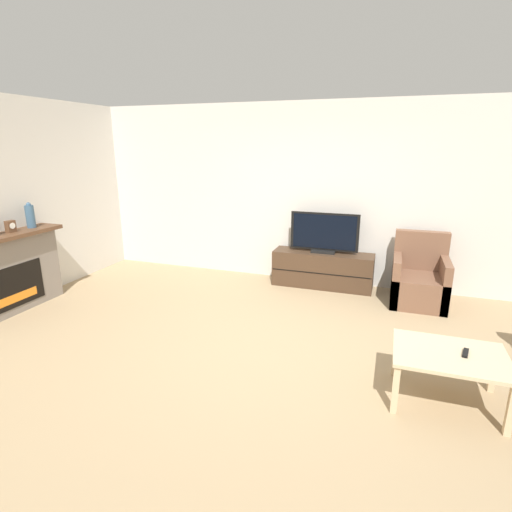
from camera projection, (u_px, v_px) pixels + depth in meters
ground_plane at (269, 352)px, 4.15m from camera, size 24.00×24.00×0.00m
wall_back at (318, 195)px, 6.02m from camera, size 12.00×0.06×2.70m
fireplace at (6, 273)px, 5.02m from camera, size 0.40×1.54×1.02m
mantel_vase_right at (30, 216)px, 5.26m from camera, size 0.11×0.11×0.34m
mantel_clock at (11, 226)px, 5.00m from camera, size 0.08×0.11×0.15m
tv_stand at (323, 270)px, 6.01m from camera, size 1.48×0.41×0.53m
tv at (324, 234)px, 5.86m from camera, size 1.00×0.18×0.60m
armchair at (419, 281)px, 5.39m from camera, size 0.70×0.76×0.94m
coffee_table at (449, 360)px, 3.26m from camera, size 0.88×0.66×0.45m
remote at (466, 353)px, 3.23m from camera, size 0.07×0.16×0.02m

